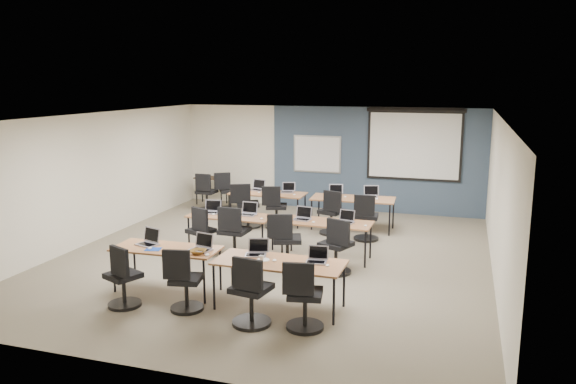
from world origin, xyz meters
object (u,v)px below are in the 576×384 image
(task_chair_3, at_px, (303,301))
(task_chair_5, at_px, (233,237))
(laptop_0, at_px, (149,241))
(laptop_1, at_px, (202,246))
(training_table_back_right, at_px, (353,200))
(task_chair_8, at_px, (246,209))
(training_table_front_right, at_px, (279,264))
(utility_table, at_px, (211,181))
(task_chair_9, at_px, (275,211))
(training_table_front_left, at_px, (166,251))
(laptop_3, at_px, (317,258))
(training_table_mid_right, at_px, (327,224))
(spare_chair_a, at_px, (228,194))
(task_chair_6, at_px, (286,245))
(laptop_6, at_px, (303,216))
(laptop_7, at_px, (346,219))
(laptop_9, at_px, (288,190))
(laptop_11, at_px, (371,194))
(training_table_mid_left, at_px, (230,218))
(training_table_back_left, at_px, (268,195))
(projector_screen, at_px, (414,141))
(laptop_5, at_px, (248,212))
(laptop_10, at_px, (335,192))
(task_chair_11, at_px, (366,221))
(task_chair_0, at_px, (123,282))
(task_chair_7, at_px, (336,251))
(task_chair_4, at_px, (201,235))
(laptop_2, at_px, (257,251))
(task_chair_2, at_px, (251,297))
(task_chair_1, at_px, (184,285))
(laptop_8, at_px, (258,188))
(spare_chair_b, at_px, (206,195))
(task_chair_10, at_px, (332,216))
(whiteboard, at_px, (317,154))

(task_chair_3, height_order, task_chair_5, task_chair_5)
(laptop_0, xyz_separation_m, laptop_1, (0.95, -0.00, -0.00))
(training_table_back_right, height_order, task_chair_8, task_chair_8)
(training_table_front_right, relative_size, task_chair_5, 1.85)
(utility_table, bearing_deg, task_chair_9, -35.24)
(training_table_front_left, xyz_separation_m, laptop_3, (2.48, 0.03, 0.11))
(training_table_mid_right, bearing_deg, spare_chair_a, 137.48)
(task_chair_3, xyz_separation_m, task_chair_6, (-1.02, 2.38, 0.02))
(laptop_6, relative_size, laptop_7, 1.06)
(laptop_7, relative_size, laptop_9, 0.98)
(laptop_9, bearing_deg, task_chair_8, -151.88)
(laptop_6, distance_m, laptop_11, 2.67)
(training_table_mid_left, relative_size, laptop_3, 5.63)
(training_table_back_left, distance_m, task_chair_3, 5.96)
(training_table_back_left, height_order, laptop_11, laptop_11)
(task_chair_9, bearing_deg, projector_screen, 22.84)
(projector_screen, distance_m, training_table_back_left, 3.91)
(training_table_mid_right, bearing_deg, laptop_5, 178.15)
(projector_screen, distance_m, laptop_10, 2.56)
(task_chair_11, bearing_deg, laptop_1, -121.96)
(laptop_1, height_order, laptop_5, laptop_1)
(training_table_mid_right, bearing_deg, task_chair_0, -125.37)
(laptop_6, relative_size, task_chair_6, 0.31)
(training_table_back_left, xyz_separation_m, task_chair_11, (2.50, -0.81, -0.26))
(training_table_front_right, relative_size, spare_chair_a, 1.93)
(training_table_mid_right, relative_size, training_table_back_left, 0.95)
(task_chair_8, bearing_deg, laptop_3, -80.54)
(training_table_back_right, bearing_deg, training_table_mid_left, -133.32)
(task_chair_7, relative_size, laptop_11, 3.00)
(training_table_mid_right, height_order, task_chair_4, task_chair_4)
(laptop_2, relative_size, task_chair_2, 0.31)
(training_table_back_left, distance_m, utility_table, 2.66)
(task_chair_1, xyz_separation_m, laptop_11, (1.83, 5.59, 0.39))
(training_table_mid_left, xyz_separation_m, laptop_11, (2.36, 2.61, 0.11))
(task_chair_3, bearing_deg, laptop_1, 146.77)
(training_table_mid_left, distance_m, laptop_3, 3.33)
(laptop_2, relative_size, laptop_8, 0.94)
(training_table_back_right, xyz_separation_m, laptop_1, (-1.51, -4.66, 0.11))
(laptop_2, relative_size, spare_chair_a, 0.32)
(task_chair_7, distance_m, spare_chair_b, 5.74)
(task_chair_2, relative_size, task_chair_3, 1.03)
(training_table_mid_right, bearing_deg, task_chair_3, -81.10)
(task_chair_5, height_order, spare_chair_b, task_chair_5)
(task_chair_5, xyz_separation_m, laptop_8, (-0.67, 3.11, 0.36))
(training_table_mid_left, distance_m, utility_table, 4.47)
(task_chair_5, distance_m, task_chair_10, 2.67)
(laptop_6, distance_m, laptop_10, 2.50)
(laptop_11, xyz_separation_m, task_chair_11, (0.08, -1.05, -0.37))
(task_chair_0, xyz_separation_m, laptop_7, (2.71, 3.26, 0.38))
(whiteboard, relative_size, laptop_10, 4.00)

